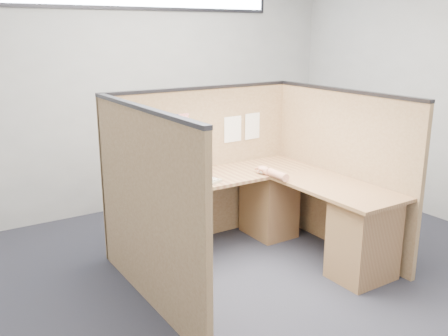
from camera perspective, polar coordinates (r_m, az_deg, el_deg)
floor at (r=4.44m, az=4.25°, el=-11.93°), size 5.00×5.00×0.00m
wall_back at (r=5.93m, az=-8.78°, el=9.04°), size 5.00×0.00×5.00m
cubicle_partitions at (r=4.48m, az=1.17°, el=-1.06°), size 2.06×1.83×1.53m
l_desk at (r=4.59m, az=4.04°, el=-5.62°), size 1.95×1.75×0.73m
laptop at (r=4.60m, az=-6.95°, el=-0.54°), size 0.32×0.31×0.22m
keyboard at (r=4.35m, az=-3.06°, el=-1.90°), size 0.51×0.31×0.03m
mouse at (r=4.74m, az=4.43°, el=-0.37°), size 0.12×0.09×0.05m
hand_forearm at (r=4.63m, az=5.60°, el=-0.56°), size 0.11×0.40×0.08m
blue_poster at (r=4.48m, az=-11.25°, el=4.82°), size 0.17×0.02×0.23m
american_flag at (r=4.68m, az=-5.26°, el=5.30°), size 0.19×0.01×0.32m
file_holder at (r=4.75m, az=-4.28°, el=2.84°), size 0.25×0.05×0.33m
paper_left at (r=5.03m, az=1.01°, el=4.45°), size 0.20×0.01×0.26m
paper_right at (r=5.17m, az=3.33°, el=4.81°), size 0.21×0.02×0.27m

